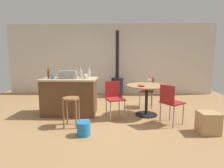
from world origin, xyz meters
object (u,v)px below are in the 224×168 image
at_px(bottle_1, 49,74).
at_px(plastic_bucket, 84,129).
at_px(folding_chair_near, 170,101).
at_px(folding_chair_far, 148,89).
at_px(bottle_0, 81,74).
at_px(folding_chair_left, 114,96).
at_px(wood_stove, 117,81).
at_px(dining_table, 147,92).
at_px(cardboard_box, 208,123).
at_px(cup_1, 85,76).
at_px(cup_0, 52,77).
at_px(cup_2, 85,77).
at_px(bottle_2, 89,73).
at_px(cup_3, 52,76).
at_px(kitchen_island, 70,96).
at_px(wooden_stool, 71,105).
at_px(toolbox, 68,75).
at_px(wine_glass, 149,80).
at_px(serving_bowl, 142,85).

bearing_deg(bottle_1, plastic_bucket, -48.51).
relative_size(folding_chair_near, plastic_bucket, 3.41).
xyz_separation_m(folding_chair_far, bottle_0, (-1.81, -0.77, 0.52)).
distance_m(folding_chair_left, wood_stove, 2.37).
xyz_separation_m(dining_table, wood_stove, (-0.75, 2.14, -0.02)).
bearing_deg(cardboard_box, bottle_0, 158.69).
bearing_deg(cup_1, cup_0, -164.31).
height_order(folding_chair_far, bottle_1, bottle_1).
distance_m(folding_chair_near, bottle_0, 2.20).
xyz_separation_m(bottle_0, cup_2, (0.12, -0.05, -0.08)).
relative_size(bottle_1, bottle_2, 1.00).
xyz_separation_m(dining_table, plastic_bucket, (-1.35, -1.25, -0.46)).
relative_size(bottle_0, bottle_1, 1.07).
bearing_deg(bottle_1, folding_chair_near, -12.44).
xyz_separation_m(bottle_0, bottle_2, (0.16, 0.30, -0.01)).
height_order(cup_1, cup_3, cup_3).
bearing_deg(cup_3, bottle_0, -11.31).
relative_size(folding_chair_left, bottle_2, 3.09).
xyz_separation_m(bottle_1, cup_1, (0.90, 0.15, -0.06)).
bearing_deg(folding_chair_left, kitchen_island, 167.14).
bearing_deg(cardboard_box, bottle_2, 151.89).
relative_size(wooden_stool, cup_0, 5.74).
bearing_deg(bottle_1, cup_1, 9.49).
xyz_separation_m(kitchen_island, cup_0, (-0.40, -0.11, 0.51)).
relative_size(bottle_1, cup_0, 2.61).
bearing_deg(toolbox, bottle_2, 30.92).
distance_m(kitchen_island, bottle_1, 0.76).
relative_size(folding_chair_far, cup_1, 7.08).
xyz_separation_m(folding_chair_far, folding_chair_left, (-0.98, -0.97, -0.00)).
bearing_deg(cup_1, kitchen_island, -164.73).
bearing_deg(wood_stove, bottle_0, -112.40).
bearing_deg(kitchen_island, cup_2, -14.60).
height_order(bottle_0, plastic_bucket, bottle_0).
distance_m(wood_stove, cup_3, 2.64).
height_order(folding_chair_left, cup_0, cup_0).
relative_size(bottle_2, cup_3, 2.26).
xyz_separation_m(folding_chair_near, wood_stove, (-1.15, 2.78, 0.04)).
bearing_deg(wood_stove, plastic_bucket, -100.15).
height_order(wood_stove, cardboard_box, wood_stove).
distance_m(cup_3, wine_glass, 2.48).
distance_m(cardboard_box, plastic_bucket, 2.38).
xyz_separation_m(wooden_stool, folding_chair_left, (0.89, 0.58, 0.06)).
height_order(kitchen_island, cardboard_box, kitchen_island).
distance_m(wood_stove, plastic_bucket, 3.47).
relative_size(cup_0, cardboard_box, 0.26).
distance_m(dining_table, folding_chair_left, 0.84).
relative_size(bottle_0, plastic_bucket, 1.18).
bearing_deg(wine_glass, wood_stove, 112.08).
xyz_separation_m(bottle_1, serving_bowl, (2.30, -0.19, -0.23)).
bearing_deg(cup_1, toolbox, -158.61).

